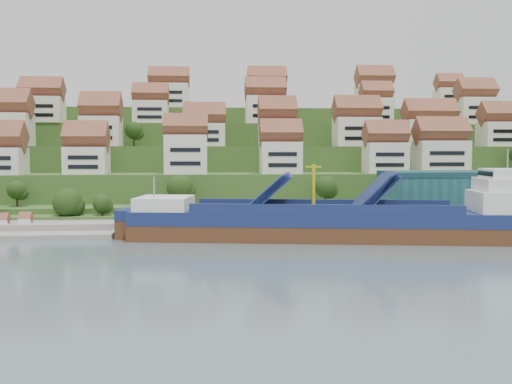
{
  "coord_description": "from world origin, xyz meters",
  "views": [
    {
      "loc": [
        -17.32,
        -105.78,
        16.41
      ],
      "look_at": [
        -7.29,
        14.0,
        8.0
      ],
      "focal_mm": 40.0,
      "sensor_mm": 36.0,
      "label": 1
    }
  ],
  "objects": [
    {
      "name": "pebble_beach",
      "position": [
        -58.0,
        12.0,
        0.5
      ],
      "size": [
        45.0,
        20.0,
        1.0
      ],
      "primitive_type": "cube",
      "color": "gray",
      "rests_on": "ground"
    },
    {
      "name": "ground",
      "position": [
        0.0,
        0.0,
        0.0
      ],
      "size": [
        300.0,
        300.0,
        0.0
      ],
      "primitive_type": "plane",
      "color": "slate",
      "rests_on": "ground"
    },
    {
      "name": "hillside_trees",
      "position": [
        -19.27,
        43.05,
        15.97
      ],
      "size": [
        142.19,
        62.2,
        30.8
      ],
      "color": "#254316",
      "rests_on": "ground"
    },
    {
      "name": "hillside",
      "position": [
        0.0,
        103.55,
        10.66
      ],
      "size": [
        260.0,
        128.0,
        31.0
      ],
      "color": "#2D4C1E",
      "rests_on": "ground"
    },
    {
      "name": "quay",
      "position": [
        20.0,
        15.0,
        1.1
      ],
      "size": [
        180.0,
        14.0,
        2.2
      ],
      "primitive_type": "cube",
      "color": "gray",
      "rests_on": "ground"
    },
    {
      "name": "flagpole",
      "position": [
        18.11,
        10.0,
        6.88
      ],
      "size": [
        1.28,
        0.16,
        8.0
      ],
      "color": "gray",
      "rests_on": "quay"
    },
    {
      "name": "cargo_ship",
      "position": [
        8.27,
        -1.58,
        3.23
      ],
      "size": [
        77.2,
        23.51,
        16.9
      ],
      "rotation": [
        0.0,
        0.0,
        -0.16
      ],
      "color": "#522E19",
      "rests_on": "ground"
    },
    {
      "name": "hillside_village",
      "position": [
        5.8,
        58.75,
        23.65
      ],
      "size": [
        159.41,
        62.83,
        28.71
      ],
      "color": "silver",
      "rests_on": "ground"
    }
  ]
}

